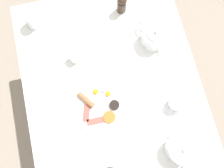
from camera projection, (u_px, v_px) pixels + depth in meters
name	position (u px, v px, depth m)	size (l,w,h in m)	color
ground_plane	(112.00, 102.00, 1.82)	(8.00, 8.00, 0.00)	gray
table	(112.00, 87.00, 1.19)	(0.90, 1.13, 0.71)	white
breakfast_plate	(100.00, 105.00, 1.10)	(0.28, 0.28, 0.04)	white
teapot_near	(154.00, 37.00, 1.13)	(0.13, 0.20, 0.12)	white
teapot_far	(180.00, 150.00, 1.01)	(0.13, 0.21, 0.12)	white
teacup_with_saucer_left	(177.00, 104.00, 1.08)	(0.14, 0.14, 0.07)	white
water_glass_tall	(31.00, 19.00, 1.15)	(0.07, 0.07, 0.10)	white
creamer_jug	(74.00, 57.00, 1.13)	(0.08, 0.06, 0.06)	white
pepper_grinder	(122.00, 4.00, 1.16)	(0.05, 0.05, 0.12)	#38281E
knife_by_plate	(79.00, 19.00, 1.20)	(0.12, 0.21, 0.00)	silver
spoon_for_tea	(156.00, 4.00, 1.22)	(0.09, 0.14, 0.00)	silver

